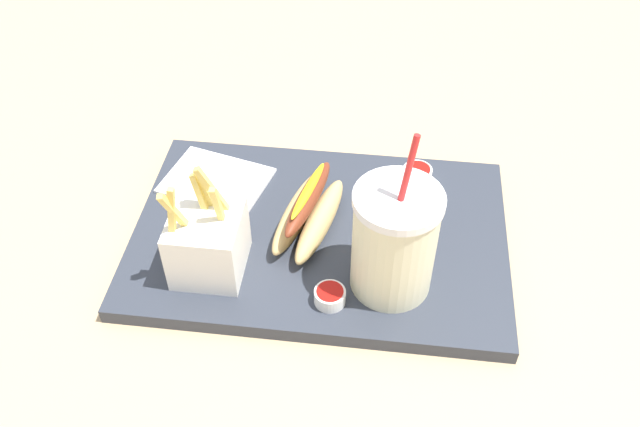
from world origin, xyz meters
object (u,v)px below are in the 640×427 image
at_px(soda_cup, 394,241).
at_px(fries_basket, 208,242).
at_px(hot_dog_1, 309,211).
at_px(ketchup_cup_2, 330,296).
at_px(napkin_stack, 216,181).
at_px(ketchup_cup_1, 417,174).

bearing_deg(soda_cup, fries_basket, -179.82).
distance_m(fries_basket, hot_dog_1, 0.14).
xyz_separation_m(fries_basket, ketchup_cup_2, (0.15, -0.04, -0.03)).
bearing_deg(napkin_stack, soda_cup, -31.37).
bearing_deg(ketchup_cup_1, fries_basket, -142.71).
bearing_deg(ketchup_cup_1, napkin_stack, -172.50).
xyz_separation_m(fries_basket, ketchup_cup_1, (0.24, 0.18, -0.03)).
distance_m(fries_basket, napkin_stack, 0.16).
height_order(hot_dog_1, ketchup_cup_1, hot_dog_1).
xyz_separation_m(soda_cup, ketchup_cup_1, (0.03, 0.18, -0.06)).
height_order(ketchup_cup_2, napkin_stack, ketchup_cup_2).
xyz_separation_m(ketchup_cup_1, ketchup_cup_2, (-0.09, -0.22, -0.00)).
xyz_separation_m(soda_cup, napkin_stack, (-0.24, 0.15, -0.07)).
bearing_deg(ketchup_cup_2, ketchup_cup_1, 66.76).
relative_size(fries_basket, ketchup_cup_1, 3.69).
xyz_separation_m(hot_dog_1, ketchup_cup_1, (0.13, 0.10, -0.01)).
bearing_deg(hot_dog_1, ketchup_cup_1, 37.12).
xyz_separation_m(ketchup_cup_1, napkin_stack, (-0.27, -0.04, -0.01)).
bearing_deg(hot_dog_1, soda_cup, -37.30).
distance_m(fries_basket, ketchup_cup_1, 0.30).
bearing_deg(napkin_stack, ketchup_cup_1, 7.50).
height_order(fries_basket, ketchup_cup_1, fries_basket).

